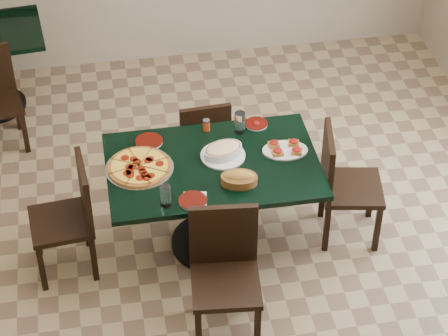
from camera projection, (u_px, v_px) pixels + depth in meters
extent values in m
plane|color=#8F7852|center=(214.00, 260.00, 6.25)|extent=(5.50, 5.50, 0.00)
cube|color=black|center=(213.00, 166.00, 5.92)|extent=(1.44, 0.93, 0.04)
cylinder|color=black|center=(213.00, 207.00, 6.15)|extent=(0.12, 0.12, 0.71)
cylinder|color=black|center=(214.00, 242.00, 6.37)|extent=(0.62, 0.62, 0.03)
cube|color=black|center=(201.00, 140.00, 6.69)|extent=(0.40, 0.40, 0.04)
cube|color=black|center=(206.00, 130.00, 6.42)|extent=(0.38, 0.06, 0.41)
cube|color=black|center=(217.00, 146.00, 6.97)|extent=(0.04, 0.04, 0.37)
cube|color=black|center=(226.00, 171.00, 6.73)|extent=(0.04, 0.04, 0.37)
cube|color=black|center=(178.00, 151.00, 6.91)|extent=(0.04, 0.04, 0.37)
cube|color=black|center=(186.00, 177.00, 6.67)|extent=(0.04, 0.04, 0.37)
cube|color=black|center=(226.00, 285.00, 5.47)|extent=(0.47, 0.47, 0.04)
cube|color=black|center=(223.00, 234.00, 5.46)|extent=(0.43, 0.08, 0.46)
cube|color=black|center=(198.00, 333.00, 5.46)|extent=(0.04, 0.04, 0.42)
cube|color=black|center=(195.00, 289.00, 5.75)|extent=(0.04, 0.04, 0.42)
cube|color=black|center=(257.00, 330.00, 5.49)|extent=(0.04, 0.04, 0.42)
cube|color=black|center=(251.00, 286.00, 5.77)|extent=(0.04, 0.04, 0.42)
cube|color=black|center=(352.00, 188.00, 6.19)|extent=(0.49, 0.49, 0.04)
cube|color=black|center=(328.00, 161.00, 6.04)|extent=(0.11, 0.42, 0.45)
cube|color=black|center=(377.00, 229.00, 6.20)|extent=(0.05, 0.05, 0.41)
cube|color=black|center=(327.00, 229.00, 6.20)|extent=(0.05, 0.05, 0.41)
cube|color=black|center=(371.00, 195.00, 6.48)|extent=(0.05, 0.05, 0.41)
cube|color=black|center=(322.00, 195.00, 6.48)|extent=(0.05, 0.05, 0.41)
cube|color=black|center=(61.00, 222.00, 5.93)|extent=(0.45, 0.45, 0.04)
cube|color=black|center=(85.00, 191.00, 5.82)|extent=(0.08, 0.42, 0.44)
cube|color=black|center=(36.00, 233.00, 6.17)|extent=(0.04, 0.04, 0.40)
cube|color=black|center=(86.00, 224.00, 6.24)|extent=(0.04, 0.04, 0.40)
cube|color=black|center=(42.00, 268.00, 5.91)|extent=(0.04, 0.04, 0.40)
cube|color=black|center=(94.00, 258.00, 5.98)|extent=(0.04, 0.04, 0.40)
cube|color=black|center=(25.00, 133.00, 7.09)|extent=(0.05, 0.05, 0.38)
cube|color=black|center=(17.00, 110.00, 7.33)|extent=(0.05, 0.05, 0.38)
cylinder|color=silver|center=(139.00, 168.00, 5.86)|extent=(0.46, 0.46, 0.01)
cylinder|color=brown|center=(139.00, 167.00, 5.85)|extent=(0.43, 0.43, 0.02)
cylinder|color=yellow|center=(139.00, 166.00, 5.84)|extent=(0.38, 0.38, 0.01)
cylinder|color=silver|center=(223.00, 155.00, 5.96)|extent=(0.31, 0.31, 0.01)
ellipsoid|color=beige|center=(223.00, 148.00, 5.92)|extent=(0.28, 0.23, 0.04)
ellipsoid|color=#A36D2D|center=(239.00, 177.00, 5.71)|extent=(0.22, 0.14, 0.09)
cylinder|color=silver|center=(193.00, 201.00, 5.60)|extent=(0.18, 0.18, 0.01)
cylinder|color=#390803|center=(193.00, 200.00, 5.60)|extent=(0.19, 0.19, 0.00)
cylinder|color=silver|center=(256.00, 124.00, 6.24)|extent=(0.16, 0.16, 0.01)
cylinder|color=#390803|center=(256.00, 123.00, 6.24)|extent=(0.16, 0.16, 0.00)
ellipsoid|color=#98070D|center=(256.00, 123.00, 6.23)|extent=(0.05, 0.05, 0.02)
cylinder|color=silver|center=(149.00, 141.00, 6.08)|extent=(0.19, 0.19, 0.01)
cylinder|color=#390803|center=(149.00, 141.00, 6.08)|extent=(0.19, 0.19, 0.00)
cube|color=white|center=(195.00, 199.00, 5.62)|extent=(0.17, 0.17, 0.00)
cube|color=silver|center=(198.00, 199.00, 5.62)|extent=(0.04, 0.14, 0.00)
cylinder|color=white|center=(240.00, 122.00, 6.13)|extent=(0.08, 0.08, 0.16)
cylinder|color=white|center=(166.00, 196.00, 5.53)|extent=(0.07, 0.07, 0.16)
cylinder|color=red|center=(206.00, 126.00, 6.17)|extent=(0.05, 0.05, 0.08)
cylinder|color=silver|center=(206.00, 121.00, 6.14)|extent=(0.05, 0.05, 0.01)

